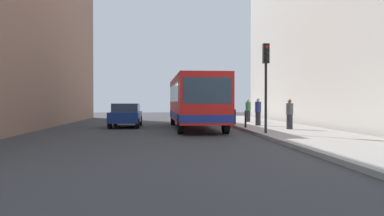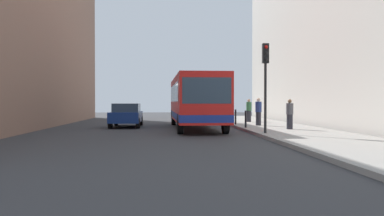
# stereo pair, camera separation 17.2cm
# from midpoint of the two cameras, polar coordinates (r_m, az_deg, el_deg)

# --- Properties ---
(ground_plane) EXTENTS (80.00, 80.00, 0.00)m
(ground_plane) POSITION_cam_midpoint_polar(r_m,az_deg,el_deg) (21.12, -1.25, -3.42)
(ground_plane) COLOR #38383A
(sidewalk) EXTENTS (4.40, 40.00, 0.15)m
(sidewalk) POSITION_cam_midpoint_polar(r_m,az_deg,el_deg) (22.08, 12.91, -3.06)
(sidewalk) COLOR #9E9991
(sidewalk) RESTS_ON ground
(building_right) EXTENTS (7.00, 32.00, 12.92)m
(building_right) POSITION_cam_midpoint_polar(r_m,az_deg,el_deg) (28.48, 22.48, 10.67)
(building_right) COLOR #BCB7AD
(building_right) RESTS_ON ground
(bus) EXTENTS (2.71, 11.06, 3.00)m
(bus) POSITION_cam_midpoint_polar(r_m,az_deg,el_deg) (23.90, 0.21, 1.22)
(bus) COLOR red
(bus) RESTS_ON ground
(car_beside_bus) EXTENTS (1.87, 4.40, 1.48)m
(car_beside_bus) POSITION_cam_midpoint_polar(r_m,az_deg,el_deg) (25.78, -9.51, -0.91)
(car_beside_bus) COLOR navy
(car_beside_bus) RESTS_ON ground
(traffic_light) EXTENTS (0.28, 0.33, 4.10)m
(traffic_light) POSITION_cam_midpoint_polar(r_m,az_deg,el_deg) (18.80, 10.16, 5.20)
(traffic_light) COLOR black
(traffic_light) RESTS_ON sidewalk
(bollard_near) EXTENTS (0.11, 0.11, 0.95)m
(bollard_near) POSITION_cam_midpoint_polar(r_m,az_deg,el_deg) (22.61, 7.37, -1.56)
(bollard_near) COLOR black
(bollard_near) RESTS_ON sidewalk
(bollard_mid) EXTENTS (0.11, 0.11, 0.95)m
(bollard_mid) POSITION_cam_midpoint_polar(r_m,az_deg,el_deg) (25.72, 5.92, -1.26)
(bollard_mid) COLOR black
(bollard_mid) RESTS_ON sidewalk
(bollard_far) EXTENTS (0.11, 0.11, 0.95)m
(bollard_far) POSITION_cam_midpoint_polar(r_m,az_deg,el_deg) (28.84, 4.79, -1.03)
(bollard_far) COLOR black
(bollard_far) RESTS_ON sidewalk
(pedestrian_near_signal) EXTENTS (0.38, 0.38, 1.58)m
(pedestrian_near_signal) POSITION_cam_midpoint_polar(r_m,az_deg,el_deg) (21.76, 13.42, -0.86)
(pedestrian_near_signal) COLOR #26262D
(pedestrian_near_signal) RESTS_ON sidewalk
(pedestrian_mid_sidewalk) EXTENTS (0.38, 0.38, 1.67)m
(pedestrian_mid_sidewalk) POSITION_cam_midpoint_polar(r_m,az_deg,el_deg) (24.75, 9.13, -0.53)
(pedestrian_mid_sidewalk) COLOR #26262D
(pedestrian_mid_sidewalk) RESTS_ON sidewalk
(pedestrian_far_sidewalk) EXTENTS (0.38, 0.38, 1.64)m
(pedestrian_far_sidewalk) POSITION_cam_midpoint_polar(r_m,az_deg,el_deg) (29.12, 7.76, -0.35)
(pedestrian_far_sidewalk) COLOR #26262D
(pedestrian_far_sidewalk) RESTS_ON sidewalk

